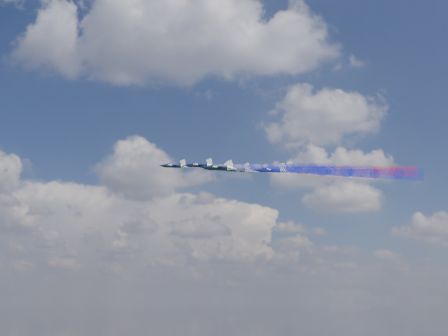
# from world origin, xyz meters

# --- Properties ---
(jet_lead) EXTENTS (13.97, 12.75, 6.10)m
(jet_lead) POSITION_xyz_m (-2.65, 11.85, 142.23)
(jet_lead) COLOR black
(trail_lead) EXTENTS (39.10, 17.13, 9.19)m
(trail_lead) POSITION_xyz_m (20.91, 3.85, 139.26)
(trail_lead) COLOR silver
(jet_inner_left) EXTENTS (13.97, 12.75, 6.10)m
(jet_inner_left) POSITION_xyz_m (7.98, -1.95, 138.69)
(jet_inner_left) COLOR black
(trail_inner_left) EXTENTS (39.10, 17.13, 9.19)m
(trail_inner_left) POSITION_xyz_m (31.54, -9.94, 135.73)
(trail_inner_left) COLOR #1921D6
(jet_inner_right) EXTENTS (13.97, 12.75, 6.10)m
(jet_inner_right) POSITION_xyz_m (12.68, 17.24, 142.31)
(jet_inner_right) COLOR black
(trail_inner_right) EXTENTS (39.10, 17.13, 9.19)m
(trail_inner_right) POSITION_xyz_m (36.24, 9.24, 139.34)
(trail_inner_right) COLOR red
(jet_outer_left) EXTENTS (13.97, 12.75, 6.10)m
(jet_outer_left) POSITION_xyz_m (15.36, -16.38, 134.17)
(jet_outer_left) COLOR black
(trail_outer_left) EXTENTS (39.10, 17.13, 9.19)m
(trail_outer_left) POSITION_xyz_m (38.93, -24.38, 131.20)
(trail_outer_left) COLOR #1921D6
(jet_center_third) EXTENTS (13.97, 12.75, 6.10)m
(jet_center_third) POSITION_xyz_m (20.31, 4.28, 138.62)
(jet_center_third) COLOR black
(trail_center_third) EXTENTS (39.10, 17.13, 9.19)m
(trail_center_third) POSITION_xyz_m (43.88, -3.71, 135.65)
(trail_center_third) COLOR silver
(jet_outer_right) EXTENTS (13.97, 12.75, 6.10)m
(jet_outer_right) POSITION_xyz_m (27.03, 22.53, 142.90)
(jet_outer_right) COLOR black
(trail_outer_right) EXTENTS (39.10, 17.13, 9.19)m
(trail_outer_right) POSITION_xyz_m (50.59, 14.53, 139.94)
(trail_outer_right) COLOR red
(jet_rear_left) EXTENTS (13.97, 12.75, 6.10)m
(jet_rear_left) POSITION_xyz_m (31.39, -9.01, 134.91)
(jet_rear_left) COLOR black
(trail_rear_left) EXTENTS (39.10, 17.13, 9.19)m
(trail_rear_left) POSITION_xyz_m (54.95, -17.01, 131.95)
(trail_rear_left) COLOR #1921D6
(jet_rear_right) EXTENTS (13.97, 12.75, 6.10)m
(jet_rear_right) POSITION_xyz_m (35.10, 8.60, 140.04)
(jet_rear_right) COLOR black
(trail_rear_right) EXTENTS (39.10, 17.13, 9.19)m
(trail_rear_right) POSITION_xyz_m (58.66, 0.60, 137.08)
(trail_rear_right) COLOR red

